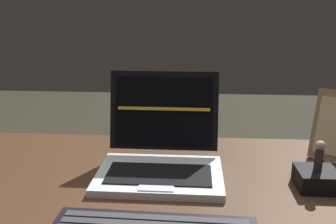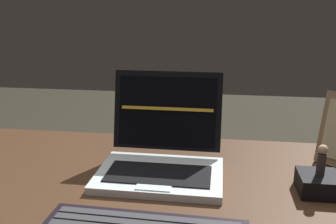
% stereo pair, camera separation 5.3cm
% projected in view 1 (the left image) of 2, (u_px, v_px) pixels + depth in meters
% --- Properties ---
extents(desk, '(1.76, 0.69, 0.75)m').
position_uv_depth(desk, '(131.00, 224.00, 0.79)').
color(desk, '#462C1A').
rests_on(desk, ground).
extents(laptop_front, '(0.28, 0.24, 0.22)m').
position_uv_depth(laptop_front, '(161.00, 154.00, 0.85)').
color(laptop_front, silver).
rests_on(laptop_front, desk).
extents(figurine_stand, '(0.08, 0.08, 0.04)m').
position_uv_depth(figurine_stand, '(316.00, 179.00, 0.78)').
color(figurine_stand, black).
rests_on(figurine_stand, desk).
extents(figurine, '(0.02, 0.02, 0.07)m').
position_uv_depth(figurine, '(319.00, 155.00, 0.77)').
color(figurine, '#332C2F').
rests_on(figurine, figurine_stand).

